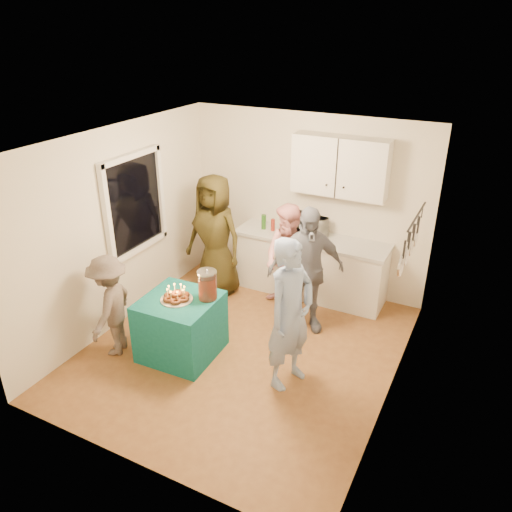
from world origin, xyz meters
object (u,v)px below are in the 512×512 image
at_px(man_birthday, 290,315).
at_px(woman_back_left, 215,236).
at_px(child_near_left, 111,306).
at_px(microwave, 306,227).
at_px(woman_back_center, 289,259).
at_px(party_table, 181,327).
at_px(punch_jar, 207,286).
at_px(woman_back_right, 306,270).
at_px(counter, 310,267).

height_order(man_birthday, woman_back_left, woman_back_left).
bearing_deg(man_birthday, child_near_left, 119.53).
relative_size(microwave, man_birthday, 0.31).
distance_m(microwave, child_near_left, 2.89).
bearing_deg(woman_back_center, party_table, -97.97).
bearing_deg(woman_back_center, child_near_left, -111.00).
bearing_deg(man_birthday, punch_jar, 104.32).
xyz_separation_m(party_table, woman_back_right, (1.12, 1.20, 0.47)).
xyz_separation_m(punch_jar, child_near_left, (-1.05, -0.51, -0.29)).
xyz_separation_m(party_table, woman_back_center, (0.73, 1.57, 0.39)).
relative_size(counter, woman_back_left, 1.21).
xyz_separation_m(microwave, party_table, (-0.75, -2.09, -0.68)).
xyz_separation_m(microwave, punch_jar, (-0.46, -1.91, -0.13)).
bearing_deg(punch_jar, man_birthday, -3.15).
bearing_deg(woman_back_left, child_near_left, -95.97).
xyz_separation_m(punch_jar, woman_back_center, (0.43, 1.39, -0.16)).
bearing_deg(woman_back_left, counter, 29.78).
xyz_separation_m(party_table, child_near_left, (-0.76, -0.34, 0.26)).
relative_size(party_table, child_near_left, 0.66).
relative_size(party_table, man_birthday, 0.48).
height_order(party_table, woman_back_center, woman_back_center).
relative_size(counter, child_near_left, 1.71).
bearing_deg(party_table, woman_back_center, 65.20).
relative_size(woman_back_left, woman_back_right, 1.07).
height_order(punch_jar, woman_back_center, woman_back_center).
xyz_separation_m(microwave, woman_back_left, (-1.16, -0.59, -0.15)).
bearing_deg(party_table, microwave, 70.17).
height_order(woman_back_center, woman_back_right, woman_back_right).
bearing_deg(child_near_left, counter, 130.05).
bearing_deg(woman_back_center, woman_back_left, -159.73).
xyz_separation_m(woman_back_center, child_near_left, (-1.48, -1.91, -0.12)).
xyz_separation_m(woman_back_right, child_near_left, (-1.88, -1.54, -0.21)).
relative_size(microwave, woman_back_right, 0.31).
bearing_deg(man_birthday, woman_back_left, 69.62).
distance_m(party_table, man_birthday, 1.47).
height_order(party_table, woman_back_left, woman_back_left).
distance_m(microwave, woman_back_center, 0.59).
relative_size(microwave, party_table, 0.63).
distance_m(party_table, child_near_left, 0.87).
height_order(counter, woman_back_left, woman_back_left).
xyz_separation_m(party_table, woman_back_left, (-0.41, 1.50, 0.53)).
distance_m(woman_back_right, child_near_left, 2.43).
height_order(woman_back_left, woman_back_center, woman_back_left).
relative_size(counter, party_table, 2.59).
bearing_deg(microwave, counter, 12.06).
distance_m(microwave, woman_back_right, 0.98).
height_order(man_birthday, child_near_left, man_birthday).
height_order(woman_back_right, child_near_left, woman_back_right).
height_order(party_table, woman_back_right, woman_back_right).
relative_size(man_birthday, woman_back_right, 1.03).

